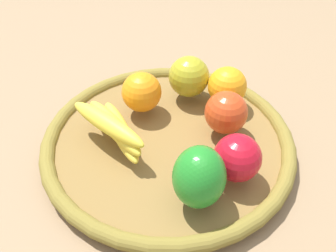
{
  "coord_description": "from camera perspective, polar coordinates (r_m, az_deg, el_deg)",
  "views": [
    {
      "loc": [
        -0.44,
        -0.14,
        0.47
      ],
      "look_at": [
        0.0,
        0.0,
        0.05
      ],
      "focal_mm": 40.89,
      "sensor_mm": 36.0,
      "label": 1
    }
  ],
  "objects": [
    {
      "name": "ground_plane",
      "position": [
        0.66,
        0.0,
        -3.53
      ],
      "size": [
        2.4,
        2.4,
        0.0
      ],
      "primitive_type": "plane",
      "color": "#8E7152",
      "rests_on": "ground"
    },
    {
      "name": "basket",
      "position": [
        0.64,
        0.0,
        -2.47
      ],
      "size": [
        0.42,
        0.42,
        0.03
      ],
      "color": "olive",
      "rests_on": "ground_plane"
    },
    {
      "name": "banana_bunch",
      "position": [
        0.61,
        -8.04,
        -0.17
      ],
      "size": [
        0.14,
        0.15,
        0.06
      ],
      "color": "yellow",
      "rests_on": "basket"
    },
    {
      "name": "orange_0",
      "position": [
        0.69,
        8.81,
        5.91
      ],
      "size": [
        0.08,
        0.08,
        0.07
      ],
      "primitive_type": "sphere",
      "rotation": [
        0.0,
        0.0,
        0.1
      ],
      "color": "orange",
      "rests_on": "basket"
    },
    {
      "name": "apple_2",
      "position": [
        0.7,
        3.15,
        7.38
      ],
      "size": [
        0.1,
        0.1,
        0.07
      ],
      "primitive_type": "sphere",
      "rotation": [
        0.0,
        0.0,
        5.65
      ],
      "color": "#A39E21",
      "rests_on": "basket"
    },
    {
      "name": "apple_0",
      "position": [
        0.56,
        10.28,
        -4.68
      ],
      "size": [
        0.08,
        0.08,
        0.07
      ],
      "primitive_type": "sphere",
      "rotation": [
        0.0,
        0.0,
        6.19
      ],
      "color": "red",
      "rests_on": "basket"
    },
    {
      "name": "orange_1",
      "position": [
        0.67,
        -3.96,
        5.07
      ],
      "size": [
        0.07,
        0.07,
        0.07
      ],
      "primitive_type": "sphere",
      "rotation": [
        0.0,
        0.0,
        4.67
      ],
      "color": "orange",
      "rests_on": "basket"
    },
    {
      "name": "apple_1",
      "position": [
        0.63,
        8.65,
        2.01
      ],
      "size": [
        0.09,
        0.09,
        0.07
      ],
      "primitive_type": "sphere",
      "rotation": [
        0.0,
        0.0,
        5.1
      ],
      "color": "#CB4019",
      "rests_on": "basket"
    },
    {
      "name": "bell_pepper",
      "position": [
        0.51,
        4.66,
        -7.57
      ],
      "size": [
        0.09,
        0.08,
        0.09
      ],
      "primitive_type": "ellipsoid",
      "rotation": [
        0.0,
        0.0,
        3.28
      ],
      "color": "#208225",
      "rests_on": "basket"
    }
  ]
}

